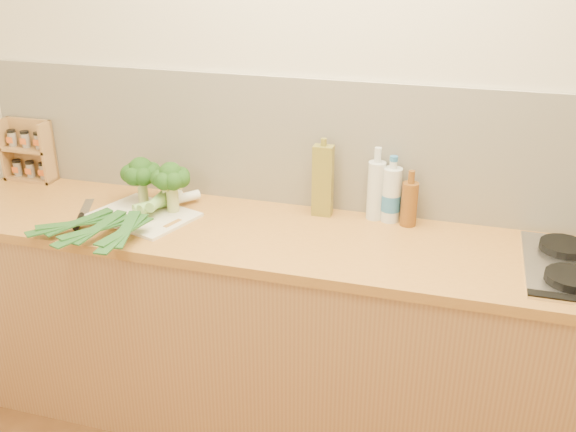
{
  "coord_description": "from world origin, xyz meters",
  "views": [
    {
      "loc": [
        0.49,
        -0.94,
        1.97
      ],
      "look_at": [
        -0.1,
        1.1,
        1.02
      ],
      "focal_mm": 40.0,
      "sensor_mm": 36.0,
      "label": 1
    }
  ],
  "objects": [
    {
      "name": "leek_mid",
      "position": [
        -0.73,
        1.12,
        0.95
      ],
      "size": [
        0.26,
        0.61,
        0.04
      ],
      "rotation": [
        0.0,
        0.0,
        -0.34
      ],
      "color": "white",
      "rests_on": "chopping_board"
    },
    {
      "name": "chefs_knife",
      "position": [
        -0.97,
        1.09,
        0.91
      ],
      "size": [
        0.15,
        0.31,
        0.02
      ],
      "rotation": [
        0.0,
        0.0,
        0.39
      ],
      "color": "silver",
      "rests_on": "counter"
    },
    {
      "name": "water_bottle",
      "position": [
        0.23,
        1.43,
        1.01
      ],
      "size": [
        0.08,
        0.08,
        0.25
      ],
      "color": "silver",
      "rests_on": "counter"
    },
    {
      "name": "chopping_board",
      "position": [
        -0.74,
        1.19,
        0.91
      ],
      "size": [
        0.46,
        0.4,
        0.01
      ],
      "primitive_type": "cube",
      "rotation": [
        0.0,
        0.0,
        -0.32
      ],
      "color": "#ECE8CD",
      "rests_on": "counter"
    },
    {
      "name": "amber_bottle",
      "position": [
        0.3,
        1.41,
        0.99
      ],
      "size": [
        0.06,
        0.06,
        0.23
      ],
      "color": "brown",
      "rests_on": "counter"
    },
    {
      "name": "glass_bottle",
      "position": [
        0.16,
        1.44,
        1.02
      ],
      "size": [
        0.07,
        0.07,
        0.3
      ],
      "color": "silver",
      "rests_on": "counter"
    },
    {
      "name": "leek_back",
      "position": [
        -0.68,
        1.12,
        0.97
      ],
      "size": [
        0.11,
        0.65,
        0.04
      ],
      "rotation": [
        0.0,
        0.0,
        0.06
      ],
      "color": "white",
      "rests_on": "chopping_board"
    },
    {
      "name": "spice_rack",
      "position": [
        -1.45,
        1.44,
        1.02
      ],
      "size": [
        0.24,
        0.09,
        0.28
      ],
      "color": "#A57E46",
      "rests_on": "counter"
    },
    {
      "name": "leek_front",
      "position": [
        -0.77,
        1.18,
        0.94
      ],
      "size": [
        0.49,
        0.58,
        0.04
      ],
      "rotation": [
        0.0,
        0.0,
        -0.68
      ],
      "color": "white",
      "rests_on": "chopping_board"
    },
    {
      "name": "counter",
      "position": [
        0.0,
        1.2,
        0.45
      ],
      "size": [
        3.2,
        0.62,
        0.9
      ],
      "color": "#A37644",
      "rests_on": "ground"
    },
    {
      "name": "oil_tin",
      "position": [
        -0.05,
        1.41,
        1.05
      ],
      "size": [
        0.08,
        0.05,
        0.33
      ],
      "color": "olive",
      "rests_on": "counter"
    },
    {
      "name": "broccoli_left",
      "position": [
        -0.8,
        1.3,
        1.05
      ],
      "size": [
        0.17,
        0.17,
        0.2
      ],
      "color": "tan",
      "rests_on": "chopping_board"
    },
    {
      "name": "room_shell",
      "position": [
        0.0,
        1.49,
        1.17
      ],
      "size": [
        3.5,
        3.5,
        3.5
      ],
      "color": "beige",
      "rests_on": "ground"
    },
    {
      "name": "broccoli_right",
      "position": [
        -0.64,
        1.25,
        1.06
      ],
      "size": [
        0.16,
        0.16,
        0.21
      ],
      "color": "tan",
      "rests_on": "chopping_board"
    }
  ]
}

